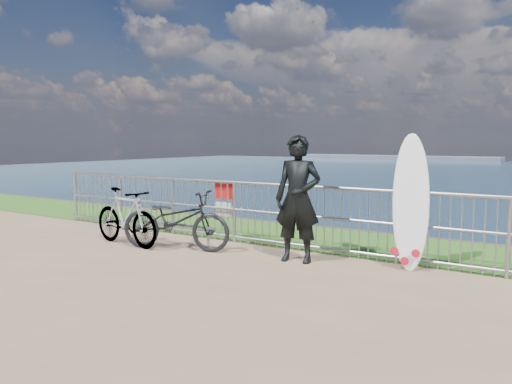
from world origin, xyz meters
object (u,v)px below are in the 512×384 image
Objects in this scene: surfboard at (411,206)px; bicycle_near at (175,220)px; bicycle_far at (126,217)px; surfer at (298,199)px.

surfboard is 1.02× the size of bicycle_near.
bicycle_far is (-4.69, -1.11, -0.40)m from surfboard.
bicycle_far reaches higher than bicycle_near.
surfer is at bearing -96.57° from bicycle_near.
surfboard is (1.56, 0.51, -0.06)m from surfer.
bicycle_near is (-3.69, -0.91, -0.40)m from surfboard.
surfboard is at bearing -93.29° from bicycle_near.
surfer reaches higher than bicycle_far.
bicycle_near is at bearing -179.17° from surfer.
surfboard reaches higher than bicycle_far.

